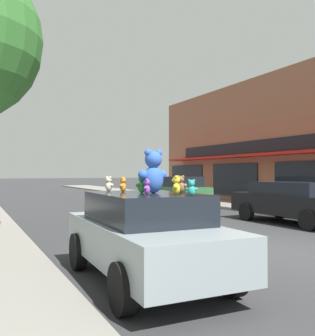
{
  "coord_description": "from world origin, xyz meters",
  "views": [
    {
      "loc": [
        -6.37,
        -6.34,
        1.81
      ],
      "look_at": [
        -2.51,
        1.31,
        1.93
      ],
      "focal_mm": 40.0,
      "sensor_mm": 36.0,
      "label": 1
    }
  ],
  "objects_px": {
    "teddy_bear_giant": "(153,172)",
    "parked_car_far_right": "(180,190)",
    "teddy_bear_orange": "(123,185)",
    "teddy_bear_brown": "(181,184)",
    "teddy_bear_green": "(142,184)",
    "teddy_bear_cream": "(109,184)",
    "teddy_bear_yellow": "(176,185)",
    "teddy_bear_teal": "(192,188)",
    "parked_car_far_center": "(292,201)",
    "teddy_bear_purple": "(147,187)",
    "plush_art_car": "(145,234)"
  },
  "relations": [
    {
      "from": "teddy_bear_purple",
      "to": "teddy_bear_teal",
      "type": "relative_size",
      "value": 1.01
    },
    {
      "from": "teddy_bear_cream",
      "to": "teddy_bear_purple",
      "type": "height_order",
      "value": "teddy_bear_cream"
    },
    {
      "from": "plush_art_car",
      "to": "parked_car_far_center",
      "type": "bearing_deg",
      "value": 29.93
    },
    {
      "from": "teddy_bear_orange",
      "to": "teddy_bear_cream",
      "type": "bearing_deg",
      "value": -113.24
    },
    {
      "from": "teddy_bear_green",
      "to": "teddy_bear_cream",
      "type": "bearing_deg",
      "value": -76.84
    },
    {
      "from": "parked_car_far_center",
      "to": "teddy_bear_giant",
      "type": "bearing_deg",
      "value": -151.41
    },
    {
      "from": "plush_art_car",
      "to": "teddy_bear_teal",
      "type": "xyz_separation_m",
      "value": [
        0.28,
        -1.01,
        0.8
      ]
    },
    {
      "from": "teddy_bear_orange",
      "to": "teddy_bear_green",
      "type": "distance_m",
      "value": 0.47
    },
    {
      "from": "plush_art_car",
      "to": "teddy_bear_purple",
      "type": "bearing_deg",
      "value": -109.13
    },
    {
      "from": "plush_art_car",
      "to": "teddy_bear_brown",
      "type": "relative_size",
      "value": 13.57
    },
    {
      "from": "teddy_bear_teal",
      "to": "teddy_bear_brown",
      "type": "bearing_deg",
      "value": -71.83
    },
    {
      "from": "teddy_bear_giant",
      "to": "parked_car_far_right",
      "type": "distance_m",
      "value": 14.32
    },
    {
      "from": "parked_car_far_center",
      "to": "plush_art_car",
      "type": "bearing_deg",
      "value": -151.97
    },
    {
      "from": "teddy_bear_cream",
      "to": "parked_car_far_right",
      "type": "height_order",
      "value": "teddy_bear_cream"
    },
    {
      "from": "plush_art_car",
      "to": "teddy_bear_giant",
      "type": "bearing_deg",
      "value": -5.54
    },
    {
      "from": "teddy_bear_giant",
      "to": "teddy_bear_green",
      "type": "height_order",
      "value": "teddy_bear_giant"
    },
    {
      "from": "teddy_bear_orange",
      "to": "teddy_bear_teal",
      "type": "bearing_deg",
      "value": 57.05
    },
    {
      "from": "teddy_bear_teal",
      "to": "parked_car_far_right",
      "type": "height_order",
      "value": "teddy_bear_teal"
    },
    {
      "from": "teddy_bear_yellow",
      "to": "parked_car_far_right",
      "type": "height_order",
      "value": "teddy_bear_yellow"
    },
    {
      "from": "teddy_bear_green",
      "to": "parked_car_far_right",
      "type": "height_order",
      "value": "teddy_bear_green"
    },
    {
      "from": "teddy_bear_yellow",
      "to": "parked_car_far_center",
      "type": "relative_size",
      "value": 0.06
    },
    {
      "from": "teddy_bear_green",
      "to": "parked_car_far_right",
      "type": "xyz_separation_m",
      "value": [
        7.7,
        12.0,
        -0.75
      ]
    },
    {
      "from": "teddy_bear_green",
      "to": "teddy_bear_teal",
      "type": "distance_m",
      "value": 1.17
    },
    {
      "from": "plush_art_car",
      "to": "teddy_bear_brown",
      "type": "bearing_deg",
      "value": -11.05
    },
    {
      "from": "teddy_bear_brown",
      "to": "parked_car_far_right",
      "type": "bearing_deg",
      "value": -69.06
    },
    {
      "from": "plush_art_car",
      "to": "parked_car_far_right",
      "type": "xyz_separation_m",
      "value": [
        7.69,
        12.12,
        0.09
      ]
    },
    {
      "from": "teddy_bear_yellow",
      "to": "teddy_bear_purple",
      "type": "bearing_deg",
      "value": -91.33
    },
    {
      "from": "teddy_bear_teal",
      "to": "parked_car_far_right",
      "type": "bearing_deg",
      "value": -80.78
    },
    {
      "from": "teddy_bear_brown",
      "to": "teddy_bear_giant",
      "type": "bearing_deg",
      "value": 36.38
    },
    {
      "from": "teddy_bear_orange",
      "to": "teddy_bear_cream",
      "type": "height_order",
      "value": "teddy_bear_cream"
    },
    {
      "from": "teddy_bear_cream",
      "to": "plush_art_car",
      "type": "bearing_deg",
      "value": 175.1
    },
    {
      "from": "plush_art_car",
      "to": "teddy_bear_giant",
      "type": "distance_m",
      "value": 1.05
    },
    {
      "from": "teddy_bear_orange",
      "to": "teddy_bear_brown",
      "type": "height_order",
      "value": "teddy_bear_brown"
    },
    {
      "from": "teddy_bear_green",
      "to": "teddy_bear_teal",
      "type": "xyz_separation_m",
      "value": [
        0.29,
        -1.13,
        -0.03
      ]
    },
    {
      "from": "plush_art_car",
      "to": "parked_car_far_center",
      "type": "relative_size",
      "value": 0.86
    },
    {
      "from": "teddy_bear_giant",
      "to": "teddy_bear_cream",
      "type": "relative_size",
      "value": 2.66
    },
    {
      "from": "teddy_bear_green",
      "to": "teddy_bear_giant",
      "type": "bearing_deg",
      "value": 126.52
    },
    {
      "from": "teddy_bear_purple",
      "to": "teddy_bear_orange",
      "type": "bearing_deg",
      "value": -139.4
    },
    {
      "from": "teddy_bear_green",
      "to": "plush_art_car",
      "type": "bearing_deg",
      "value": 81.88
    },
    {
      "from": "teddy_bear_giant",
      "to": "parked_car_far_center",
      "type": "distance_m",
      "value": 8.66
    },
    {
      "from": "teddy_bear_teal",
      "to": "parked_car_far_center",
      "type": "relative_size",
      "value": 0.05
    },
    {
      "from": "teddy_bear_giant",
      "to": "teddy_bear_orange",
      "type": "relative_size",
      "value": 2.78
    },
    {
      "from": "plush_art_car",
      "to": "parked_car_far_right",
      "type": "height_order",
      "value": "parked_car_far_right"
    },
    {
      "from": "teddy_bear_giant",
      "to": "teddy_bear_brown",
      "type": "distance_m",
      "value": 0.53
    },
    {
      "from": "plush_art_car",
      "to": "teddy_bear_brown",
      "type": "height_order",
      "value": "teddy_bear_brown"
    },
    {
      "from": "teddy_bear_purple",
      "to": "teddy_bear_yellow",
      "type": "bearing_deg",
      "value": 97.55
    },
    {
      "from": "teddy_bear_cream",
      "to": "teddy_bear_yellow",
      "type": "xyz_separation_m",
      "value": [
        0.57,
        -1.51,
        0.01
      ]
    },
    {
      "from": "plush_art_car",
      "to": "teddy_bear_orange",
      "type": "distance_m",
      "value": 1.0
    },
    {
      "from": "teddy_bear_cream",
      "to": "parked_car_far_center",
      "type": "relative_size",
      "value": 0.06
    },
    {
      "from": "teddy_bear_cream",
      "to": "teddy_bear_teal",
      "type": "height_order",
      "value": "teddy_bear_cream"
    }
  ]
}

